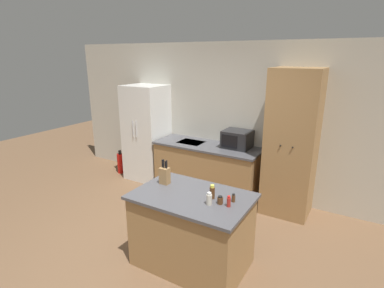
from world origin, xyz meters
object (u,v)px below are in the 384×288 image
(spice_bottle_short_red, at_px, (229,202))
(spice_bottle_green_herb, at_px, (209,199))
(knife_block, at_px, (165,175))
(microwave, at_px, (237,139))
(spice_bottle_pale_salt, at_px, (233,198))
(refrigerator, at_px, (147,133))
(fire_extinguisher, at_px, (121,163))
(spice_bottle_tall_dark, at_px, (212,192))
(spice_bottle_amber_oil, at_px, (220,200))
(pantry_cabinet, at_px, (291,144))

(spice_bottle_short_red, bearing_deg, spice_bottle_green_herb, -161.96)
(knife_block, height_order, spice_bottle_green_herb, knife_block)
(microwave, bearing_deg, spice_bottle_pale_salt, -68.52)
(knife_block, xyz_separation_m, spice_bottle_pale_salt, (0.90, -0.01, -0.07))
(refrigerator, distance_m, knife_block, 2.39)
(microwave, height_order, knife_block, knife_block)
(knife_block, xyz_separation_m, spice_bottle_short_red, (0.90, -0.13, -0.05))
(refrigerator, relative_size, spice_bottle_green_herb, 13.51)
(fire_extinguisher, bearing_deg, microwave, 5.31)
(refrigerator, height_order, spice_bottle_pale_salt, refrigerator)
(spice_bottle_pale_salt, bearing_deg, spice_bottle_green_herb, -136.17)
(refrigerator, relative_size, spice_bottle_tall_dark, 11.78)
(knife_block, distance_m, spice_bottle_tall_dark, 0.67)
(spice_bottle_green_herb, relative_size, spice_bottle_pale_salt, 1.49)
(microwave, height_order, fire_extinguisher, microwave)
(spice_bottle_amber_oil, bearing_deg, spice_bottle_pale_salt, 47.74)
(spice_bottle_tall_dark, bearing_deg, spice_bottle_pale_salt, 10.41)
(knife_block, height_order, spice_bottle_pale_salt, knife_block)
(spice_bottle_pale_salt, bearing_deg, refrigerator, 146.14)
(fire_extinguisher, bearing_deg, knife_block, -34.65)
(spice_bottle_amber_oil, relative_size, spice_bottle_pale_salt, 0.96)
(knife_block, height_order, fire_extinguisher, knife_block)
(knife_block, bearing_deg, pantry_cabinet, 58.00)
(spice_bottle_green_herb, relative_size, fire_extinguisher, 0.28)
(refrigerator, height_order, fire_extinguisher, refrigerator)
(spice_bottle_tall_dark, xyz_separation_m, spice_bottle_pale_salt, (0.23, 0.04, -0.03))
(fire_extinguisher, bearing_deg, refrigerator, 10.81)
(refrigerator, height_order, spice_bottle_tall_dark, refrigerator)
(spice_bottle_tall_dark, height_order, fire_extinguisher, spice_bottle_tall_dark)
(microwave, relative_size, spice_bottle_amber_oil, 5.20)
(spice_bottle_green_herb, distance_m, fire_extinguisher, 3.57)
(pantry_cabinet, height_order, knife_block, pantry_cabinet)
(spice_bottle_green_herb, height_order, fire_extinguisher, spice_bottle_green_herb)
(knife_block, bearing_deg, spice_bottle_short_red, -8.48)
(refrigerator, height_order, spice_bottle_green_herb, refrigerator)
(microwave, bearing_deg, spice_bottle_green_herb, -75.33)
(spice_bottle_short_red, distance_m, spice_bottle_green_herb, 0.20)
(microwave, bearing_deg, knife_block, -95.61)
(refrigerator, relative_size, fire_extinguisher, 3.78)
(pantry_cabinet, relative_size, spice_bottle_short_red, 18.60)
(pantry_cabinet, distance_m, spice_bottle_pale_salt, 1.76)
(knife_block, bearing_deg, spice_bottle_tall_dark, -4.63)
(refrigerator, xyz_separation_m, spice_bottle_pale_salt, (2.57, -1.72, 0.01))
(pantry_cabinet, bearing_deg, microwave, 174.30)
(spice_bottle_tall_dark, xyz_separation_m, spice_bottle_short_red, (0.23, -0.08, -0.02))
(spice_bottle_tall_dark, relative_size, fire_extinguisher, 0.32)
(spice_bottle_short_red, relative_size, spice_bottle_amber_oil, 1.36)
(spice_bottle_green_herb, bearing_deg, fire_extinguisher, 149.28)
(refrigerator, bearing_deg, spice_bottle_amber_oil, -36.65)
(refrigerator, height_order, spice_bottle_amber_oil, refrigerator)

